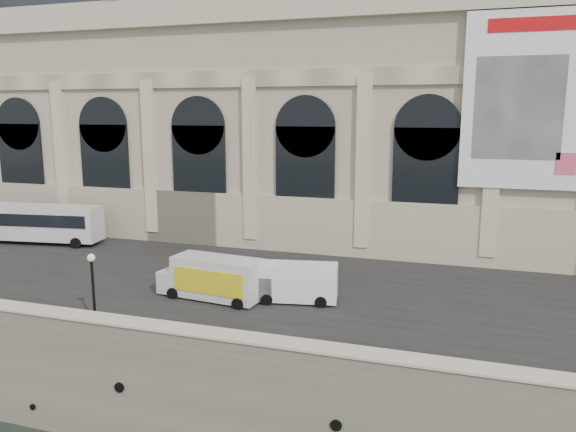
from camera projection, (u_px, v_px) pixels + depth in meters
name	position (u px, v px, depth m)	size (l,w,h in m)	color
quay	(286.00, 247.00, 63.76)	(160.00, 70.00, 6.00)	gray
street	(202.00, 271.00, 43.58)	(160.00, 24.00, 0.06)	#2D2D2D
parapet	(92.00, 326.00, 30.95)	(160.00, 1.40, 1.21)	gray
museum	(220.00, 97.00, 58.61)	(69.00, 18.70, 29.10)	#C4B497
bus_left	(37.00, 222.00, 52.39)	(12.60, 4.30, 3.64)	silver
van_c	(290.00, 282.00, 36.58)	(5.93, 3.12, 2.51)	white
box_truck	(212.00, 278.00, 37.00)	(7.31, 3.17, 2.86)	silver
lamp_right	(93.00, 291.00, 32.09)	(0.44, 0.44, 4.36)	black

